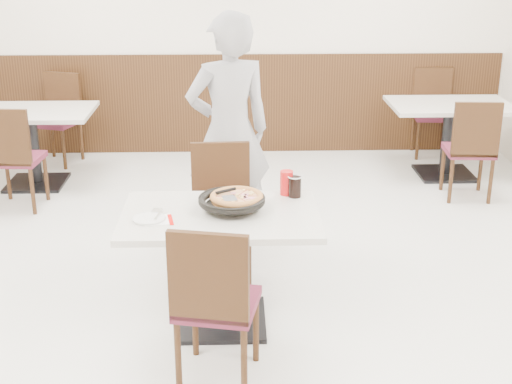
{
  "coord_description": "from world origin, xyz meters",
  "views": [
    {
      "loc": [
        -0.01,
        -4.32,
        2.35
      ],
      "look_at": [
        0.12,
        -0.3,
        0.88
      ],
      "focal_mm": 50.0,
      "sensor_mm": 36.0,
      "label": 1
    }
  ],
  "objects_px": {
    "bg_chair_left_far": "(56,120)",
    "bg_table_left": "(33,148)",
    "chair_far": "(222,214)",
    "bg_chair_right_near": "(469,148)",
    "diner_person": "(229,132)",
    "bg_table_right": "(447,140)",
    "main_table": "(221,269)",
    "chair_near": "(217,300)",
    "pizza_pan": "(232,204)",
    "red_cup": "(286,183)",
    "cola_glass": "(295,187)",
    "side_plate": "(149,219)",
    "pizza": "(237,200)",
    "bg_chair_left_near": "(17,156)",
    "bg_chair_right_far": "(433,114)"
  },
  "relations": [
    {
      "from": "bg_chair_left_far",
      "to": "bg_table_left",
      "type": "bearing_deg",
      "value": 103.36
    },
    {
      "from": "chair_far",
      "to": "bg_chair_right_near",
      "type": "height_order",
      "value": "same"
    },
    {
      "from": "diner_person",
      "to": "bg_table_right",
      "type": "relative_size",
      "value": 1.52
    },
    {
      "from": "bg_table_right",
      "to": "bg_chair_right_near",
      "type": "relative_size",
      "value": 1.26
    },
    {
      "from": "main_table",
      "to": "diner_person",
      "type": "xyz_separation_m",
      "value": [
        0.05,
        1.27,
        0.54
      ]
    },
    {
      "from": "diner_person",
      "to": "bg_chair_left_far",
      "type": "bearing_deg",
      "value": -66.88
    },
    {
      "from": "chair_near",
      "to": "pizza_pan",
      "type": "height_order",
      "value": "chair_near"
    },
    {
      "from": "red_cup",
      "to": "cola_glass",
      "type": "bearing_deg",
      "value": -39.48
    },
    {
      "from": "side_plate",
      "to": "bg_chair_right_near",
      "type": "distance_m",
      "value": 3.56
    },
    {
      "from": "bg_chair_left_far",
      "to": "pizza",
      "type": "bearing_deg",
      "value": 138.26
    },
    {
      "from": "diner_person",
      "to": "bg_chair_right_near",
      "type": "relative_size",
      "value": 1.92
    },
    {
      "from": "bg_chair_left_near",
      "to": "red_cup",
      "type": "bearing_deg",
      "value": -33.37
    },
    {
      "from": "pizza",
      "to": "side_plate",
      "type": "relative_size",
      "value": 1.59
    },
    {
      "from": "bg_chair_left_far",
      "to": "bg_table_right",
      "type": "height_order",
      "value": "bg_chair_left_far"
    },
    {
      "from": "chair_far",
      "to": "bg_chair_left_near",
      "type": "relative_size",
      "value": 1.0
    },
    {
      "from": "bg_table_right",
      "to": "bg_table_left",
      "type": "bearing_deg",
      "value": -177.76
    },
    {
      "from": "red_cup",
      "to": "diner_person",
      "type": "distance_m",
      "value": 1.03
    },
    {
      "from": "chair_far",
      "to": "cola_glass",
      "type": "height_order",
      "value": "chair_far"
    },
    {
      "from": "cola_glass",
      "to": "bg_table_left",
      "type": "bearing_deg",
      "value": 133.85
    },
    {
      "from": "main_table",
      "to": "pizza_pan",
      "type": "relative_size",
      "value": 3.8
    },
    {
      "from": "pizza_pan",
      "to": "cola_glass",
      "type": "distance_m",
      "value": 0.47
    },
    {
      "from": "cola_glass",
      "to": "bg_chair_right_far",
      "type": "bearing_deg",
      "value": 61.32
    },
    {
      "from": "bg_chair_left_far",
      "to": "bg_chair_right_near",
      "type": "height_order",
      "value": "same"
    },
    {
      "from": "chair_near",
      "to": "bg_table_left",
      "type": "height_order",
      "value": "chair_near"
    },
    {
      "from": "side_plate",
      "to": "bg_chair_left_far",
      "type": "bearing_deg",
      "value": 111.57
    },
    {
      "from": "red_cup",
      "to": "bg_table_left",
      "type": "relative_size",
      "value": 0.13
    },
    {
      "from": "pizza_pan",
      "to": "side_plate",
      "type": "height_order",
      "value": "pizza_pan"
    },
    {
      "from": "chair_near",
      "to": "bg_chair_left_far",
      "type": "distance_m",
      "value": 4.38
    },
    {
      "from": "cola_glass",
      "to": "bg_chair_left_far",
      "type": "height_order",
      "value": "bg_chair_left_far"
    },
    {
      "from": "bg_chair_right_near",
      "to": "bg_chair_right_far",
      "type": "relative_size",
      "value": 1.0
    },
    {
      "from": "bg_chair_right_near",
      "to": "chair_far",
      "type": "bearing_deg",
      "value": -141.31
    },
    {
      "from": "bg_table_left",
      "to": "pizza",
      "type": "bearing_deg",
      "value": -53.25
    },
    {
      "from": "red_cup",
      "to": "chair_near",
      "type": "bearing_deg",
      "value": -115.86
    },
    {
      "from": "main_table",
      "to": "pizza_pan",
      "type": "height_order",
      "value": "pizza_pan"
    },
    {
      "from": "bg_chair_left_near",
      "to": "cola_glass",
      "type": "bearing_deg",
      "value": -33.39
    },
    {
      "from": "main_table",
      "to": "bg_table_right",
      "type": "distance_m",
      "value": 3.65
    },
    {
      "from": "chair_far",
      "to": "red_cup",
      "type": "xyz_separation_m",
      "value": [
        0.43,
        -0.35,
        0.35
      ]
    },
    {
      "from": "main_table",
      "to": "side_plate",
      "type": "xyz_separation_m",
      "value": [
        -0.42,
        -0.1,
        0.38
      ]
    },
    {
      "from": "pizza_pan",
      "to": "bg_chair_right_near",
      "type": "xyz_separation_m",
      "value": [
        2.18,
        2.2,
        -0.32
      ]
    },
    {
      "from": "chair_near",
      "to": "pizza",
      "type": "distance_m",
      "value": 0.74
    },
    {
      "from": "main_table",
      "to": "bg_table_right",
      "type": "relative_size",
      "value": 1.0
    },
    {
      "from": "red_cup",
      "to": "diner_person",
      "type": "relative_size",
      "value": 0.09
    },
    {
      "from": "bg_chair_right_far",
      "to": "pizza_pan",
      "type": "bearing_deg",
      "value": 62.77
    },
    {
      "from": "chair_near",
      "to": "side_plate",
      "type": "bearing_deg",
      "value": 141.95
    },
    {
      "from": "pizza_pan",
      "to": "diner_person",
      "type": "relative_size",
      "value": 0.17
    },
    {
      "from": "diner_person",
      "to": "bg_chair_left_near",
      "type": "height_order",
      "value": "diner_person"
    },
    {
      "from": "bg_chair_right_near",
      "to": "side_plate",
      "type": "bearing_deg",
      "value": -135.04
    },
    {
      "from": "pizza",
      "to": "side_plate",
      "type": "xyz_separation_m",
      "value": [
        -0.52,
        -0.17,
        -0.05
      ]
    },
    {
      "from": "red_cup",
      "to": "diner_person",
      "type": "bearing_deg",
      "value": 111.49
    },
    {
      "from": "side_plate",
      "to": "red_cup",
      "type": "xyz_separation_m",
      "value": [
        0.84,
        0.41,
        0.07
      ]
    }
  ]
}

